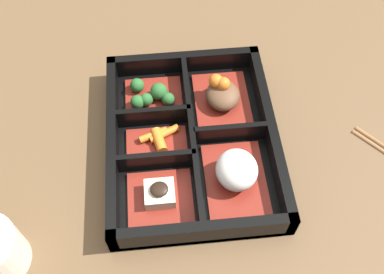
# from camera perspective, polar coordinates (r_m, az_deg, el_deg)

# --- Properties ---
(ground_plane) EXTENTS (3.00, 3.00, 0.00)m
(ground_plane) POSITION_cam_1_polar(r_m,az_deg,el_deg) (0.69, 0.00, -1.14)
(ground_plane) COLOR brown
(bento_base) EXTENTS (0.31, 0.25, 0.01)m
(bento_base) POSITION_cam_1_polar(r_m,az_deg,el_deg) (0.69, 0.00, -0.92)
(bento_base) COLOR black
(bento_base) RESTS_ON ground_plane
(bento_rim) EXTENTS (0.31, 0.25, 0.05)m
(bento_rim) POSITION_cam_1_polar(r_m,az_deg,el_deg) (0.67, -0.18, -0.11)
(bento_rim) COLOR black
(bento_rim) RESTS_ON ground_plane
(bowl_stew) EXTENTS (0.12, 0.09, 0.05)m
(bowl_stew) POSITION_cam_1_polar(r_m,az_deg,el_deg) (0.71, 3.84, 5.25)
(bowl_stew) COLOR maroon
(bowl_stew) RESTS_ON bento_base
(bowl_rice) EXTENTS (0.12, 0.09, 0.05)m
(bowl_rice) POSITION_cam_1_polar(r_m,az_deg,el_deg) (0.63, 5.66, -4.45)
(bowl_rice) COLOR maroon
(bowl_rice) RESTS_ON bento_base
(bowl_greens) EXTENTS (0.08, 0.09, 0.03)m
(bowl_greens) POSITION_cam_1_polar(r_m,az_deg,el_deg) (0.72, -5.16, 5.29)
(bowl_greens) COLOR maroon
(bowl_greens) RESTS_ON bento_base
(bowl_carrots) EXTENTS (0.06, 0.09, 0.02)m
(bowl_carrots) POSITION_cam_1_polar(r_m,az_deg,el_deg) (0.68, -4.38, -0.50)
(bowl_carrots) COLOR maroon
(bowl_carrots) RESTS_ON bento_base
(bowl_tofu) EXTENTS (0.08, 0.09, 0.03)m
(bowl_tofu) POSITION_cam_1_polar(r_m,az_deg,el_deg) (0.63, -4.08, -7.41)
(bowl_tofu) COLOR maroon
(bowl_tofu) RESTS_ON bento_base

